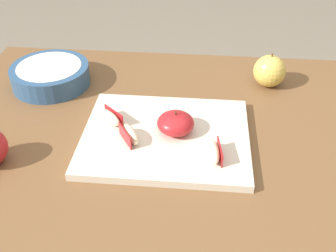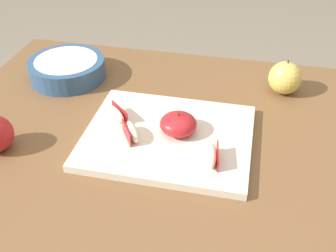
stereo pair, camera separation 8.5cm
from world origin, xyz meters
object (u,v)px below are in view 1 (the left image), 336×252
Objects in this scene: apple_wedge_front at (132,134)px; apple_wedge_left at (112,117)px; apple_wedge_right at (217,152)px; whole_apple_golden at (272,71)px; cutting_board at (168,137)px; ceramic_fruit_bowl at (52,75)px; apple_half_skin_up at (178,122)px.

apple_wedge_front is 1.05× the size of apple_wedge_left.
apple_wedge_right is 0.35m from whole_apple_golden.
cutting_board is at bearing 22.00° from apple_wedge_front.
apple_wedge_front is 0.42m from whole_apple_golden.
apple_wedge_left is (-0.05, 0.06, 0.00)m from apple_wedge_front.
cutting_board is 5.07× the size of apple_wedge_right.
apple_wedge_front is at bearing -45.99° from apple_wedge_left.
apple_half_skin_up is at bearing -29.58° from ceramic_fruit_bowl.
apple_half_skin_up is 1.15× the size of apple_wedge_front.
apple_wedge_left is at bearing 157.24° from apple_wedge_right.
apple_wedge_right is (0.10, -0.07, 0.02)m from cutting_board.
whole_apple_golden is (0.36, 0.22, 0.01)m from apple_wedge_left.
whole_apple_golden is at bearing 4.91° from ceramic_fruit_bowl.
cutting_board is 0.08m from apple_wedge_front.
apple_half_skin_up is at bearing -5.64° from apple_wedge_left.
apple_wedge_front reaches higher than cutting_board.
apple_half_skin_up is at bearing 24.55° from apple_wedge_front.
apple_half_skin_up reaches higher than apple_wedge_front.
apple_wedge_right and apple_wedge_left have the same top height.
ceramic_fruit_bowl is (-0.32, 0.20, 0.02)m from cutting_board.
apple_half_skin_up is 0.88× the size of whole_apple_golden.
ceramic_fruit_bowl is at bearing 146.98° from apple_wedge_right.
whole_apple_golden is at bearing 66.51° from apple_wedge_right.
apple_wedge_right is at bearing -22.76° from apple_wedge_left.
apple_wedge_front is 0.08m from apple_wedge_left.
cutting_board is at bearing -32.80° from ceramic_fruit_bowl.
whole_apple_golden is (0.24, 0.25, 0.03)m from cutting_board.
whole_apple_golden reaches higher than apple_wedge_left.
apple_half_skin_up is (0.02, 0.01, 0.03)m from cutting_board.
apple_half_skin_up reaches higher than apple_wedge_right.
cutting_board is 0.12m from apple_wedge_right.
apple_wedge_right is 0.77× the size of whole_apple_golden.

